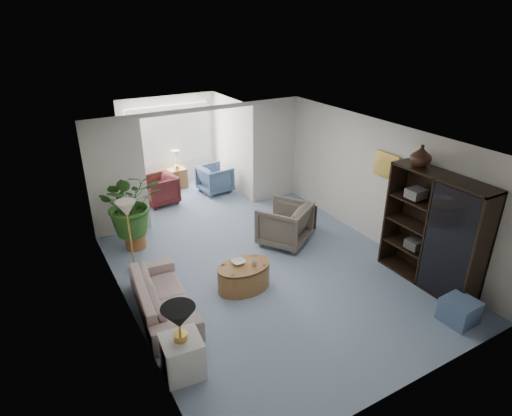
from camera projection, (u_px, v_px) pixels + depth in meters
floor at (272, 275)px, 7.80m from camera, size 6.00×6.00×0.00m
sunroom_floor at (188, 197)px, 11.02m from camera, size 2.60×2.60×0.00m
back_pier_left at (117, 178)px, 8.77m from camera, size 1.20×0.12×2.50m
back_pier_right at (274, 150)px, 10.50m from camera, size 1.20×0.12×2.50m
back_header at (200, 109)px, 9.13m from camera, size 2.60×0.12×0.10m
window_pane at (169, 134)px, 11.29m from camera, size 2.20×0.02×1.50m
window_blinds at (169, 135)px, 11.26m from camera, size 2.20×0.02×1.50m
framed_picture at (387, 165)px, 8.12m from camera, size 0.04×0.50×0.40m
sofa at (163, 297)px, 6.74m from camera, size 0.96×2.01×0.57m
end_table at (182, 356)px, 5.59m from camera, size 0.56×0.56×0.56m
table_lamp at (179, 318)px, 5.33m from camera, size 0.44×0.44×0.30m
floor_lamp at (126, 209)px, 7.42m from camera, size 0.36×0.36×0.28m
coffee_table at (244, 276)px, 7.36m from camera, size 0.97×0.97×0.45m
coffee_bowl at (238, 262)px, 7.31m from camera, size 0.24×0.24×0.06m
coffee_cup at (254, 263)px, 7.23m from camera, size 0.10×0.10×0.09m
wingback_chair at (284, 224)px, 8.71m from camera, size 1.27×1.28×0.85m
side_table_dark at (303, 218)px, 9.32m from camera, size 0.52×0.45×0.54m
entertainment_cabinet at (434, 231)px, 7.21m from camera, size 0.48×1.80×2.00m
cabinet_urn at (421, 156)px, 7.11m from camera, size 0.35×0.35×0.36m
ottoman at (459, 311)px, 6.57m from camera, size 0.49×0.49×0.38m
plant_pot at (136, 240)px, 8.65m from camera, size 0.40×0.40×0.32m
house_plant at (131, 203)px, 8.31m from camera, size 1.20×1.04×1.33m
sunroom_chair_blue at (215, 179)px, 11.23m from camera, size 0.85×0.83×0.71m
sunroom_chair_maroon at (159, 190)px, 10.55m from camera, size 0.86×0.84×0.71m
sunroom_table at (178, 178)px, 11.52m from camera, size 0.47×0.38×0.53m
shelf_clutter at (437, 229)px, 7.07m from camera, size 0.30×1.22×1.06m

